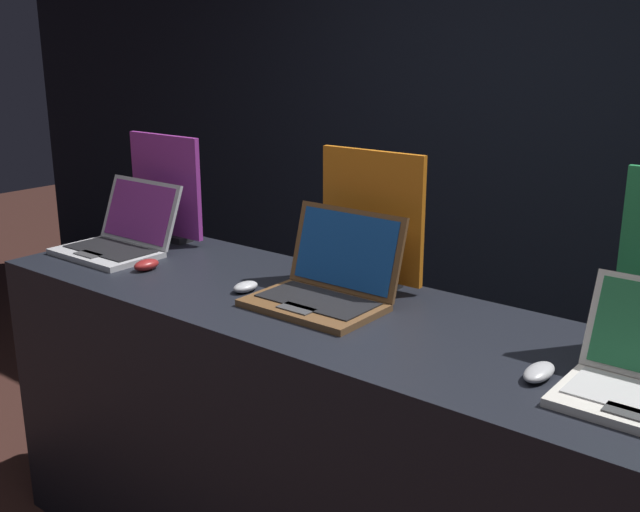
{
  "coord_description": "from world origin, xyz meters",
  "views": [
    {
      "loc": [
        1.29,
        -1.29,
        1.74
      ],
      "look_at": [
        0.0,
        0.34,
        1.14
      ],
      "focal_mm": 42.0,
      "sensor_mm": 36.0,
      "label": 1
    }
  ],
  "objects_px": {
    "mouse_front": "(146,265)",
    "laptop_middle": "(327,283)",
    "mouse_back": "(539,372)",
    "promo_stand_front": "(166,191)",
    "mouse_middle": "(246,287)",
    "laptop_front": "(120,236)",
    "promo_stand_middle": "(372,222)"
  },
  "relations": [
    {
      "from": "laptop_front",
      "to": "laptop_middle",
      "type": "height_order",
      "value": "laptop_middle"
    },
    {
      "from": "laptop_middle",
      "to": "promo_stand_middle",
      "type": "bearing_deg",
      "value": 90.0
    },
    {
      "from": "laptop_front",
      "to": "laptop_middle",
      "type": "bearing_deg",
      "value": 2.01
    },
    {
      "from": "mouse_front",
      "to": "laptop_middle",
      "type": "xyz_separation_m",
      "value": [
        0.68,
        0.12,
        0.04
      ]
    },
    {
      "from": "laptop_front",
      "to": "mouse_middle",
      "type": "relative_size",
      "value": 4.13
    },
    {
      "from": "promo_stand_front",
      "to": "mouse_front",
      "type": "bearing_deg",
      "value": -51.18
    },
    {
      "from": "laptop_front",
      "to": "promo_stand_front",
      "type": "height_order",
      "value": "promo_stand_front"
    },
    {
      "from": "promo_stand_front",
      "to": "mouse_middle",
      "type": "xyz_separation_m",
      "value": [
        0.67,
        -0.27,
        -0.18
      ]
    },
    {
      "from": "laptop_middle",
      "to": "promo_stand_middle",
      "type": "relative_size",
      "value": 0.9
    },
    {
      "from": "laptop_front",
      "to": "mouse_front",
      "type": "height_order",
      "value": "laptop_front"
    },
    {
      "from": "laptop_front",
      "to": "mouse_front",
      "type": "distance_m",
      "value": 0.27
    },
    {
      "from": "promo_stand_front",
      "to": "mouse_middle",
      "type": "distance_m",
      "value": 0.75
    },
    {
      "from": "laptop_front",
      "to": "promo_stand_middle",
      "type": "bearing_deg",
      "value": 15.65
    },
    {
      "from": "mouse_front",
      "to": "promo_stand_middle",
      "type": "xyz_separation_m",
      "value": [
        0.68,
        0.35,
        0.19
      ]
    },
    {
      "from": "laptop_front",
      "to": "laptop_middle",
      "type": "relative_size",
      "value": 0.98
    },
    {
      "from": "mouse_middle",
      "to": "laptop_front",
      "type": "bearing_deg",
      "value": 176.6
    },
    {
      "from": "promo_stand_front",
      "to": "promo_stand_middle",
      "type": "relative_size",
      "value": 0.95
    },
    {
      "from": "mouse_back",
      "to": "promo_stand_front",
      "type": "bearing_deg",
      "value": 169.63
    },
    {
      "from": "mouse_front",
      "to": "mouse_back",
      "type": "distance_m",
      "value": 1.38
    },
    {
      "from": "promo_stand_front",
      "to": "mouse_back",
      "type": "distance_m",
      "value": 1.67
    },
    {
      "from": "laptop_middle",
      "to": "promo_stand_middle",
      "type": "height_order",
      "value": "promo_stand_middle"
    },
    {
      "from": "mouse_middle",
      "to": "mouse_front",
      "type": "bearing_deg",
      "value": -173.77
    },
    {
      "from": "mouse_front",
      "to": "laptop_middle",
      "type": "bearing_deg",
      "value": 9.87
    },
    {
      "from": "mouse_front",
      "to": "promo_stand_front",
      "type": "distance_m",
      "value": 0.44
    },
    {
      "from": "laptop_front",
      "to": "promo_stand_middle",
      "type": "xyz_separation_m",
      "value": [
        0.93,
        0.26,
        0.15
      ]
    },
    {
      "from": "mouse_middle",
      "to": "mouse_back",
      "type": "relative_size",
      "value": 0.77
    },
    {
      "from": "laptop_middle",
      "to": "mouse_back",
      "type": "bearing_deg",
      "value": -8.33
    },
    {
      "from": "promo_stand_front",
      "to": "mouse_back",
      "type": "height_order",
      "value": "promo_stand_front"
    },
    {
      "from": "promo_stand_front",
      "to": "laptop_middle",
      "type": "bearing_deg",
      "value": -11.89
    },
    {
      "from": "laptop_front",
      "to": "mouse_front",
      "type": "relative_size",
      "value": 3.96
    },
    {
      "from": "laptop_middle",
      "to": "mouse_middle",
      "type": "relative_size",
      "value": 4.22
    },
    {
      "from": "promo_stand_middle",
      "to": "mouse_back",
      "type": "relative_size",
      "value": 3.59
    }
  ]
}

